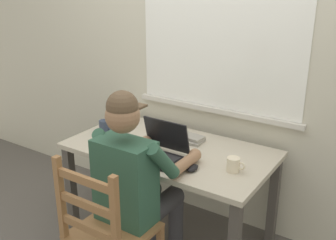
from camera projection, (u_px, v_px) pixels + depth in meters
name	position (u px, v px, depth m)	size (l,w,h in m)	color
ground_plane	(169.00, 234.00, 2.98)	(8.00, 8.00, 0.00)	#56514C
back_wall	(205.00, 52.00, 2.89)	(6.00, 0.08, 2.60)	beige
desk	(170.00, 159.00, 2.77)	(1.40, 0.76, 0.71)	#BCB29E
seated_person	(137.00, 179.00, 2.35)	(0.50, 0.60, 1.26)	#2D5642
wooden_chair	(107.00, 235.00, 2.21)	(0.42, 0.42, 0.96)	olive
laptop	(159.00, 149.00, 2.58)	(0.33, 0.29, 0.23)	black
computer_mouse	(192.00, 168.00, 2.41)	(0.06, 0.10, 0.03)	black
coffee_mug_white	(234.00, 165.00, 2.39)	(0.12, 0.08, 0.09)	beige
coffee_mug_dark	(105.00, 126.00, 3.00)	(0.12, 0.08, 0.09)	#2D384C
book_stack_main	(192.00, 139.00, 2.83)	(0.17, 0.14, 0.04)	gray
paper_pile_near_laptop	(112.00, 150.00, 2.68)	(0.24, 0.18, 0.02)	white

